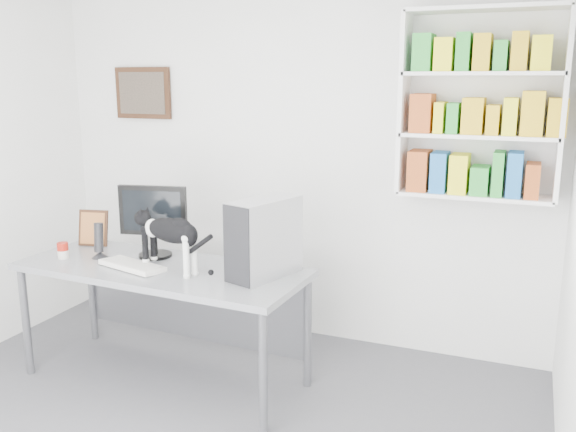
{
  "coord_description": "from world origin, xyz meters",
  "views": [
    {
      "loc": [
        1.75,
        -2.36,
        2.02
      ],
      "look_at": [
        0.18,
        1.53,
        1.07
      ],
      "focal_mm": 38.0,
      "sensor_mm": 36.0,
      "label": 1
    }
  ],
  "objects_px": {
    "soup_can": "(63,251)",
    "desk": "(164,324)",
    "speaker": "(99,240)",
    "leaning_print": "(93,227)",
    "monitor": "(154,221)",
    "bookshelf": "(480,105)",
    "keyboard": "(132,265)",
    "cat": "(171,244)",
    "pc_tower": "(264,238)"
  },
  "relations": [
    {
      "from": "desk",
      "to": "monitor",
      "type": "height_order",
      "value": "monitor"
    },
    {
      "from": "monitor",
      "to": "pc_tower",
      "type": "xyz_separation_m",
      "value": [
        0.88,
        -0.1,
        -0.01
      ]
    },
    {
      "from": "leaning_print",
      "to": "cat",
      "type": "relative_size",
      "value": 0.46
    },
    {
      "from": "bookshelf",
      "to": "leaning_print",
      "type": "relative_size",
      "value": 4.49
    },
    {
      "from": "monitor",
      "to": "speaker",
      "type": "bearing_deg",
      "value": -165.12
    },
    {
      "from": "monitor",
      "to": "pc_tower",
      "type": "relative_size",
      "value": 1.04
    },
    {
      "from": "keyboard",
      "to": "cat",
      "type": "bearing_deg",
      "value": 20.16
    },
    {
      "from": "monitor",
      "to": "keyboard",
      "type": "xyz_separation_m",
      "value": [
        0.01,
        -0.28,
        -0.24
      ]
    },
    {
      "from": "desk",
      "to": "pc_tower",
      "type": "relative_size",
      "value": 3.95
    },
    {
      "from": "keyboard",
      "to": "leaning_print",
      "type": "height_order",
      "value": "leaning_print"
    },
    {
      "from": "desk",
      "to": "speaker",
      "type": "relative_size",
      "value": 7.57
    },
    {
      "from": "desk",
      "to": "cat",
      "type": "xyz_separation_m",
      "value": [
        0.13,
        -0.07,
        0.59
      ]
    },
    {
      "from": "keyboard",
      "to": "pc_tower",
      "type": "height_order",
      "value": "pc_tower"
    },
    {
      "from": "leaning_print",
      "to": "keyboard",
      "type": "bearing_deg",
      "value": -42.71
    },
    {
      "from": "bookshelf",
      "to": "cat",
      "type": "relative_size",
      "value": 2.06
    },
    {
      "from": "speaker",
      "to": "desk",
      "type": "bearing_deg",
      "value": -21.11
    },
    {
      "from": "keyboard",
      "to": "soup_can",
      "type": "xyz_separation_m",
      "value": [
        -0.57,
        0.01,
        0.04
      ]
    },
    {
      "from": "monitor",
      "to": "desk",
      "type": "bearing_deg",
      "value": -59.91
    },
    {
      "from": "keyboard",
      "to": "leaning_print",
      "type": "bearing_deg",
      "value": 163.62
    },
    {
      "from": "soup_can",
      "to": "monitor",
      "type": "bearing_deg",
      "value": 26.1
    },
    {
      "from": "bookshelf",
      "to": "monitor",
      "type": "distance_m",
      "value": 2.32
    },
    {
      "from": "bookshelf",
      "to": "soup_can",
      "type": "height_order",
      "value": "bookshelf"
    },
    {
      "from": "speaker",
      "to": "leaning_print",
      "type": "bearing_deg",
      "value": 115.65
    },
    {
      "from": "leaning_print",
      "to": "soup_can",
      "type": "bearing_deg",
      "value": -98.71
    },
    {
      "from": "soup_can",
      "to": "cat",
      "type": "relative_size",
      "value": 0.18
    },
    {
      "from": "soup_can",
      "to": "leaning_print",
      "type": "bearing_deg",
      "value": 93.23
    },
    {
      "from": "bookshelf",
      "to": "desk",
      "type": "bearing_deg",
      "value": -152.78
    },
    {
      "from": "bookshelf",
      "to": "desk",
      "type": "height_order",
      "value": "bookshelf"
    },
    {
      "from": "pc_tower",
      "to": "soup_can",
      "type": "xyz_separation_m",
      "value": [
        -1.44,
        -0.17,
        -0.19
      ]
    },
    {
      "from": "leaning_print",
      "to": "bookshelf",
      "type": "bearing_deg",
      "value": 3.15
    },
    {
      "from": "soup_can",
      "to": "speaker",
      "type": "bearing_deg",
      "value": 24.83
    },
    {
      "from": "pc_tower",
      "to": "speaker",
      "type": "distance_m",
      "value": 1.22
    },
    {
      "from": "pc_tower",
      "to": "soup_can",
      "type": "height_order",
      "value": "pc_tower"
    },
    {
      "from": "desk",
      "to": "keyboard",
      "type": "xyz_separation_m",
      "value": [
        -0.15,
        -0.1,
        0.42
      ]
    },
    {
      "from": "keyboard",
      "to": "leaning_print",
      "type": "relative_size",
      "value": 1.7
    },
    {
      "from": "soup_can",
      "to": "desk",
      "type": "bearing_deg",
      "value": 7.2
    },
    {
      "from": "leaning_print",
      "to": "cat",
      "type": "height_order",
      "value": "cat"
    },
    {
      "from": "bookshelf",
      "to": "keyboard",
      "type": "distance_m",
      "value": 2.5
    },
    {
      "from": "monitor",
      "to": "keyboard",
      "type": "relative_size",
      "value": 1.09
    },
    {
      "from": "leaning_print",
      "to": "cat",
      "type": "xyz_separation_m",
      "value": [
        0.88,
        -0.32,
        0.05
      ]
    },
    {
      "from": "desk",
      "to": "speaker",
      "type": "xyz_separation_m",
      "value": [
        -0.5,
        0.01,
        0.53
      ]
    },
    {
      "from": "bookshelf",
      "to": "keyboard",
      "type": "bearing_deg",
      "value": -152.36
    },
    {
      "from": "cat",
      "to": "speaker",
      "type": "bearing_deg",
      "value": -173.92
    },
    {
      "from": "leaning_print",
      "to": "soup_can",
      "type": "xyz_separation_m",
      "value": [
        0.02,
        -0.35,
        -0.08
      ]
    },
    {
      "from": "monitor",
      "to": "soup_can",
      "type": "relative_size",
      "value": 4.62
    },
    {
      "from": "bookshelf",
      "to": "monitor",
      "type": "bearing_deg",
      "value": -159.08
    },
    {
      "from": "desk",
      "to": "speaker",
      "type": "distance_m",
      "value": 0.73
    },
    {
      "from": "bookshelf",
      "to": "soup_can",
      "type": "xyz_separation_m",
      "value": [
        -2.6,
        -1.05,
        -0.99
      ]
    },
    {
      "from": "speaker",
      "to": "monitor",
      "type": "bearing_deg",
      "value": 7.26
    },
    {
      "from": "soup_can",
      "to": "cat",
      "type": "height_order",
      "value": "cat"
    }
  ]
}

